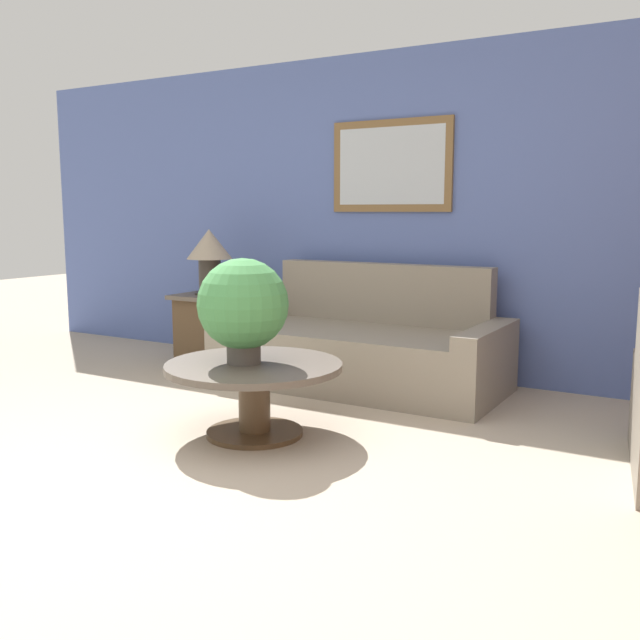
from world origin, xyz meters
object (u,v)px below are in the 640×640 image
object	(u,v)px
coffee_table	(254,383)
table_lamp	(209,252)
couch_main	(361,349)
side_table	(211,329)
potted_plant_on_table	(243,306)

from	to	relation	value
coffee_table	table_lamp	size ratio (longest dim) A/B	1.90
couch_main	coffee_table	size ratio (longest dim) A/B	2.07
side_table	table_lamp	xyz separation A→B (m)	(-0.00, 0.00, 0.67)
table_lamp	coffee_table	bearing A→B (deg)	-43.85
potted_plant_on_table	side_table	bearing A→B (deg)	134.50
couch_main	coffee_table	world-z (taller)	couch_main
table_lamp	potted_plant_on_table	xyz separation A→B (m)	(1.42, -1.45, -0.20)
side_table	table_lamp	world-z (taller)	table_lamp
side_table	table_lamp	distance (m)	0.67
coffee_table	couch_main	bearing A→B (deg)	90.74
couch_main	side_table	distance (m)	1.45
table_lamp	potted_plant_on_table	distance (m)	2.04
coffee_table	side_table	size ratio (longest dim) A/B	1.69
side_table	couch_main	bearing A→B (deg)	0.88
couch_main	side_table	xyz separation A→B (m)	(-1.45, -0.02, 0.03)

